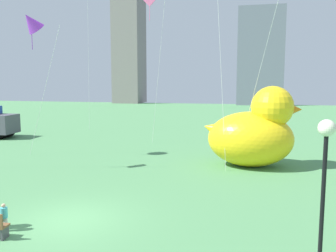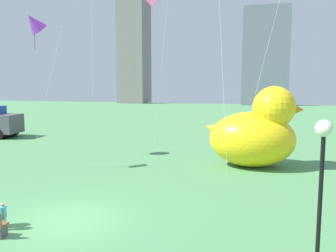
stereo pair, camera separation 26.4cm
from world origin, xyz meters
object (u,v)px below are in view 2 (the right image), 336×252
at_px(person_child, 3,215).
at_px(lamppost, 323,152).
at_px(kite_purple, 34,23).
at_px(kite_pink, 153,5).
at_px(giant_inflatable_duck, 256,133).

height_order(person_child, lamppost, lamppost).
distance_m(kite_purple, kite_pink, 9.25).
height_order(lamppost, kite_pink, kite_pink).
bearing_deg(person_child, giant_inflatable_duck, 54.55).
relative_size(kite_purple, kite_pink, 0.79).
bearing_deg(lamppost, giant_inflatable_duck, 99.19).
bearing_deg(person_child, kite_purple, 118.01).
distance_m(person_child, lamppost, 10.46).
xyz_separation_m(person_child, giant_inflatable_duck, (8.29, 11.64, 1.51)).
bearing_deg(lamppost, kite_purple, 147.23).
xyz_separation_m(kite_purple, kite_pink, (5.82, 6.87, 2.15)).
bearing_deg(kite_purple, kite_pink, 49.74).
relative_size(person_child, giant_inflatable_duck, 0.17).
distance_m(person_child, kite_purple, 14.35).
xyz_separation_m(giant_inflatable_duck, kite_pink, (-7.99, 5.61, 8.86)).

